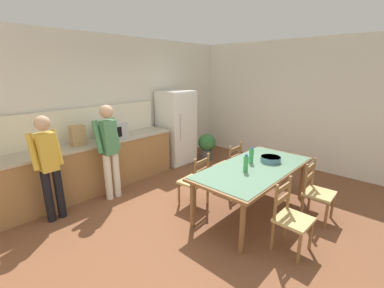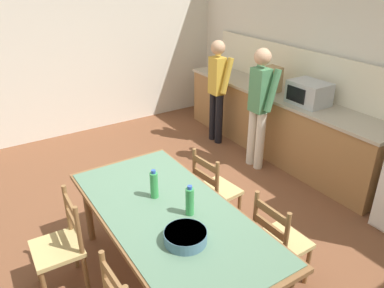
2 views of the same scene
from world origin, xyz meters
The scene contains 16 objects.
ground_plane centered at (0.00, 0.00, 0.00)m, with size 8.32×8.32×0.00m, color brown.
wall_back centered at (0.00, 2.66, 1.45)m, with size 6.52×0.12×2.90m, color silver.
wall_left centered at (-3.26, 0.00, 1.45)m, with size 0.12×5.20×2.90m, color silver.
kitchen_counter centered at (-0.85, 2.23, 0.47)m, with size 3.58×0.66×0.94m.
counter_splashback centered at (-0.84, 2.54, 1.24)m, with size 3.54×0.03×0.60m, color #EFE8CB.
microwave centered at (-0.30, 2.21, 1.09)m, with size 0.50×0.39×0.30m.
paper_bag centered at (-0.97, 2.20, 1.12)m, with size 0.24×0.16×0.36m, color tan.
dining_table centered at (0.59, -0.41, 0.70)m, with size 2.15×1.04×0.78m.
bottle_near_centre centered at (0.32, -0.41, 0.90)m, with size 0.07×0.07×0.27m.
bottle_off_centre centered at (0.70, -0.28, 0.90)m, with size 0.07×0.07×0.27m.
serving_bowl centered at (0.96, -0.49, 0.83)m, with size 0.32×0.32×0.09m.
chair_side_near_left centered at (0.10, -1.21, 0.44)m, with size 0.43×0.41×0.91m.
chair_side_far_right centered at (1.08, 0.40, 0.44)m, with size 0.43×0.41×0.91m.
chair_side_far_left centered at (0.12, 0.40, 0.44)m, with size 0.45×0.44×0.91m.
person_at_sink centered at (-1.64, 1.71, 0.91)m, with size 0.41×0.28×1.61m.
person_at_counter centered at (-0.67, 1.69, 0.94)m, with size 0.42×0.29×1.67m.
Camera 2 is at (2.81, -1.62, 2.63)m, focal length 35.00 mm.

